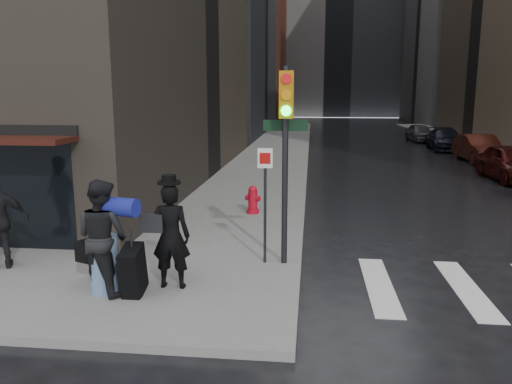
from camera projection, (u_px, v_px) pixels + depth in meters
The scene contains 14 objects.
ground at pixel (187, 298), 8.93m from camera, with size 140.00×140.00×0.00m, color black.
sidewalk_left at pixel (281, 145), 35.25m from camera, with size 4.00×50.00×0.15m, color slate.
sidewalk_right at pixel (479, 147), 33.79m from camera, with size 3.00×50.00×0.15m, color slate.
bldg_left_far at pixel (203, 24), 68.29m from camera, with size 22.00×20.00×26.00m, color brown.
bldg_right_far at pixel (512, 19), 60.27m from camera, with size 22.00×20.00×25.00m, color slate.
bldg_distant at pixel (338, 17), 81.26m from camera, with size 40.00×12.00×32.00m, color slate.
man_overcoat at pixel (163, 241), 8.80m from camera, with size 1.08×1.08×2.09m.
man_jeans at pixel (103, 236), 8.63m from camera, with size 1.39×1.17×2.02m.
traffic_light at pixel (284, 140), 9.77m from camera, with size 0.99×0.48×3.96m.
fire_hydrant at pixel (253, 201), 14.56m from camera, with size 0.48×0.36×0.82m.
parked_car_1 at pixel (511, 163), 20.92m from camera, with size 1.78×4.43×1.51m, color #3E0E0C.
parked_car_2 at pixel (479, 148), 26.61m from camera, with size 1.55×4.45×1.47m, color #3E140C.
parked_car_3 at pixel (445, 139), 32.39m from camera, with size 1.93×4.75×1.38m, color black.
parked_car_4 at pixel (420, 133), 38.18m from camera, with size 1.59×3.94×1.34m, color #45454B.
Camera 1 is at (2.15, -8.21, 3.58)m, focal length 35.00 mm.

